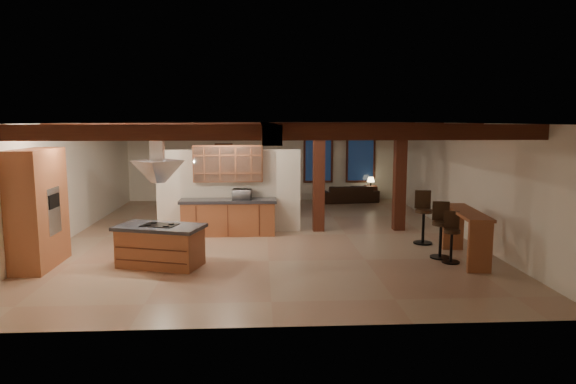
% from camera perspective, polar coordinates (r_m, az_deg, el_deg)
% --- Properties ---
extents(ground, '(12.00, 12.00, 0.00)m').
position_cam_1_polar(ground, '(13.42, -2.34, -4.82)').
color(ground, tan).
rests_on(ground, ground).
extents(room_walls, '(12.00, 12.00, 12.00)m').
position_cam_1_polar(room_walls, '(13.14, -2.39, 2.77)').
color(room_walls, white).
rests_on(room_walls, ground).
extents(ceiling_beams, '(10.00, 12.00, 0.28)m').
position_cam_1_polar(ceiling_beams, '(13.08, -2.41, 7.05)').
color(ceiling_beams, '#401610').
rests_on(ceiling_beams, room_walls).
extents(timber_posts, '(2.50, 0.30, 2.90)m').
position_cam_1_polar(timber_posts, '(13.89, 7.96, 2.92)').
color(timber_posts, '#401610').
rests_on(timber_posts, ground).
extents(partition_wall, '(3.80, 0.18, 2.20)m').
position_cam_1_polar(partition_wall, '(13.73, -6.57, 0.10)').
color(partition_wall, white).
rests_on(partition_wall, ground).
extents(pantry_cabinet, '(0.67, 1.60, 2.40)m').
position_cam_1_polar(pantry_cabinet, '(11.54, -26.03, -1.67)').
color(pantry_cabinet, brown).
rests_on(pantry_cabinet, ground).
extents(back_counter, '(2.50, 0.66, 0.94)m').
position_cam_1_polar(back_counter, '(13.45, -6.63, -2.77)').
color(back_counter, brown).
rests_on(back_counter, ground).
extents(upper_display_cabinet, '(1.80, 0.36, 0.95)m').
position_cam_1_polar(upper_display_cabinet, '(13.46, -6.67, 3.15)').
color(upper_display_cabinet, brown).
rests_on(upper_display_cabinet, partition_wall).
extents(range_hood, '(1.10, 1.10, 1.40)m').
position_cam_1_polar(range_hood, '(10.63, -14.24, 1.32)').
color(range_hood, silver).
rests_on(range_hood, room_walls).
extents(back_windows, '(2.70, 0.07, 1.70)m').
position_cam_1_polar(back_windows, '(19.30, 5.73, 3.57)').
color(back_windows, '#401610').
rests_on(back_windows, room_walls).
extents(framed_art, '(0.65, 0.05, 0.85)m').
position_cam_1_polar(framed_art, '(19.11, -7.14, 4.10)').
color(framed_art, '#401610').
rests_on(framed_art, room_walls).
extents(recessed_cans, '(3.16, 2.46, 0.03)m').
position_cam_1_polar(recessed_cans, '(11.40, -15.23, 7.20)').
color(recessed_cans, silver).
rests_on(recessed_cans, room_walls).
extents(kitchen_island, '(1.93, 1.39, 0.86)m').
position_cam_1_polar(kitchen_island, '(10.86, -14.00, -5.77)').
color(kitchen_island, brown).
rests_on(kitchen_island, ground).
extents(dining_table, '(1.78, 1.06, 0.61)m').
position_cam_1_polar(dining_table, '(16.42, -3.02, -1.38)').
color(dining_table, '#431B10').
rests_on(dining_table, ground).
extents(sofa, '(2.19, 1.10, 0.61)m').
position_cam_1_polar(sofa, '(18.87, 6.75, -0.20)').
color(sofa, black).
rests_on(sofa, ground).
extents(microwave, '(0.51, 0.38, 0.26)m').
position_cam_1_polar(microwave, '(13.34, -5.15, -0.24)').
color(microwave, '#ACACB1').
rests_on(microwave, back_counter).
extents(bar_counter, '(0.69, 2.08, 1.07)m').
position_cam_1_polar(bar_counter, '(11.54, 19.17, -3.70)').
color(bar_counter, brown).
rests_on(bar_counter, ground).
extents(side_table, '(0.51, 0.51, 0.57)m').
position_cam_1_polar(side_table, '(19.21, 9.16, -0.16)').
color(side_table, '#401610').
rests_on(side_table, ground).
extents(table_lamp, '(0.27, 0.27, 0.32)m').
position_cam_1_polar(table_lamp, '(19.15, 9.19, 1.35)').
color(table_lamp, black).
rests_on(table_lamp, side_table).
extents(bar_stool_a, '(0.39, 0.40, 1.07)m').
position_cam_1_polar(bar_stool_a, '(11.31, 17.71, -4.78)').
color(bar_stool_a, black).
rests_on(bar_stool_a, ground).
extents(bar_stool_b, '(0.44, 0.45, 1.21)m').
position_cam_1_polar(bar_stool_b, '(11.62, 16.61, -4.05)').
color(bar_stool_b, black).
rests_on(bar_stool_b, ground).
extents(bar_stool_c, '(0.45, 0.46, 1.28)m').
position_cam_1_polar(bar_stool_c, '(12.84, 14.79, -2.71)').
color(bar_stool_c, black).
rests_on(bar_stool_c, ground).
extents(dining_chairs, '(2.24, 2.24, 1.22)m').
position_cam_1_polar(dining_chairs, '(16.37, -3.03, -0.29)').
color(dining_chairs, '#401610').
rests_on(dining_chairs, ground).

